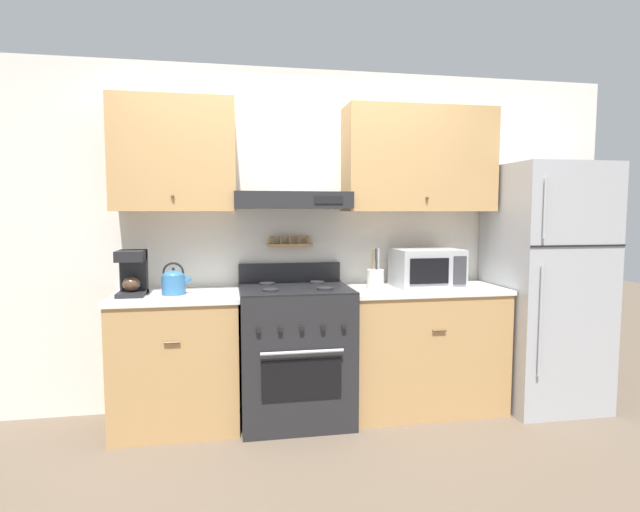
{
  "coord_description": "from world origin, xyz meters",
  "views": [
    {
      "loc": [
        -0.45,
        -3.17,
        1.48
      ],
      "look_at": [
        0.17,
        0.26,
        1.17
      ],
      "focal_mm": 28.0,
      "sensor_mm": 36.0,
      "label": 1
    }
  ],
  "objects": [
    {
      "name": "ground_plane",
      "position": [
        0.0,
        0.0,
        0.0
      ],
      "size": [
        16.0,
        16.0,
        0.0
      ],
      "primitive_type": "plane",
      "color": "brown"
    },
    {
      "name": "wall_back",
      "position": [
        0.07,
        0.58,
        1.47
      ],
      "size": [
        5.2,
        0.46,
        2.55
      ],
      "color": "silver",
      "rests_on": "ground_plane"
    },
    {
      "name": "counter_left",
      "position": [
        -0.82,
        0.32,
        0.46
      ],
      "size": [
        0.85,
        0.62,
        0.92
      ],
      "color": "tan",
      "rests_on": "ground_plane"
    },
    {
      "name": "counter_right",
      "position": [
        0.97,
        0.32,
        0.46
      ],
      "size": [
        1.16,
        0.62,
        0.92
      ],
      "color": "tan",
      "rests_on": "ground_plane"
    },
    {
      "name": "stove_range",
      "position": [
        0.0,
        0.28,
        0.48
      ],
      "size": [
        0.77,
        0.68,
        1.1
      ],
      "color": "#232326",
      "rests_on": "ground_plane"
    },
    {
      "name": "refrigerator",
      "position": [
        1.93,
        0.24,
        0.92
      ],
      "size": [
        0.74,
        0.74,
        1.84
      ],
      "color": "#ADAFB5",
      "rests_on": "ground_plane"
    },
    {
      "name": "tea_kettle",
      "position": [
        -0.83,
        0.3,
        1.01
      ],
      "size": [
        0.2,
        0.16,
        0.22
      ],
      "color": "teal",
      "rests_on": "counter_left"
    },
    {
      "name": "coffee_maker",
      "position": [
        -1.1,
        0.34,
        1.08
      ],
      "size": [
        0.17,
        0.25,
        0.3
      ],
      "color": "black",
      "rests_on": "counter_left"
    },
    {
      "name": "microwave",
      "position": [
        1.0,
        0.32,
        1.07
      ],
      "size": [
        0.48,
        0.39,
        0.28
      ],
      "color": "#ADAFB5",
      "rests_on": "counter_right"
    },
    {
      "name": "utensil_crock",
      "position": [
        0.59,
        0.3,
        1.0
      ],
      "size": [
        0.12,
        0.12,
        0.29
      ],
      "color": "silver",
      "rests_on": "counter_right"
    }
  ]
}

